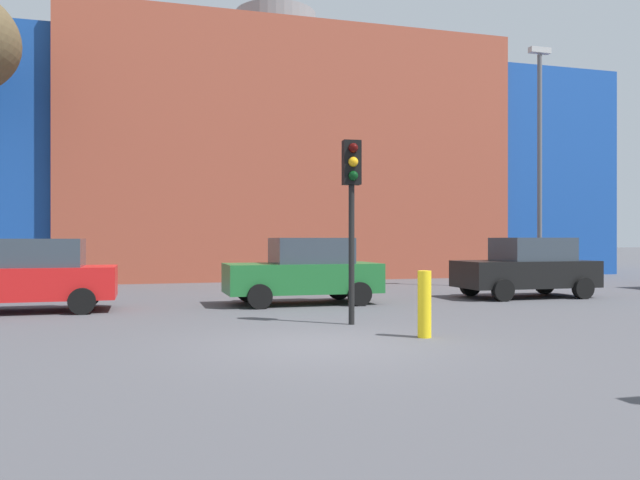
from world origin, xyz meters
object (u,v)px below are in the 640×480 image
traffic_light_island (352,189)px  street_lamp (540,153)px  parked_car_1 (30,276)px  parked_car_2 (304,271)px  bollard_yellow_0 (424,304)px  parked_car_3 (527,268)px

traffic_light_island → street_lamp: 11.98m
parked_car_1 → parked_car_2: bearing=-180.0°
parked_car_1 → street_lamp: bearing=-169.7°
parked_car_1 → bollard_yellow_0: size_ratio=3.42×
parked_car_1 → parked_car_2: (6.74, 0.00, 0.01)m
parked_car_2 → traffic_light_island: (-0.09, -4.18, 1.87)m
bollard_yellow_0 → street_lamp: (8.74, 9.02, 4.20)m
bollard_yellow_0 → street_lamp: street_lamp is taller
bollard_yellow_0 → parked_car_2: bearing=95.6°
parked_car_2 → bollard_yellow_0: size_ratio=3.47×
parked_car_2 → traffic_light_island: 4.58m
parked_car_3 → street_lamp: street_lamp is taller
traffic_light_island → parked_car_2: bearing=-176.8°
parked_car_2 → traffic_light_island: size_ratio=1.09×
street_lamp → bollard_yellow_0: bearing=-134.1°
traffic_light_island → street_lamp: street_lamp is taller
parked_car_1 → parked_car_3: (13.58, -0.00, 0.02)m
parked_car_1 → parked_car_2: size_ratio=0.99×
traffic_light_island → street_lamp: bearing=131.4°
parked_car_2 → parked_car_3: parked_car_3 is taller
parked_car_2 → bollard_yellow_0: (0.60, -6.11, -0.29)m
parked_car_3 → street_lamp: bearing=-130.6°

